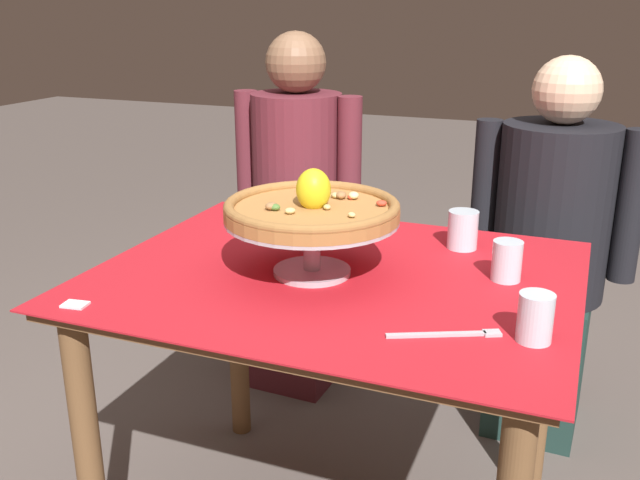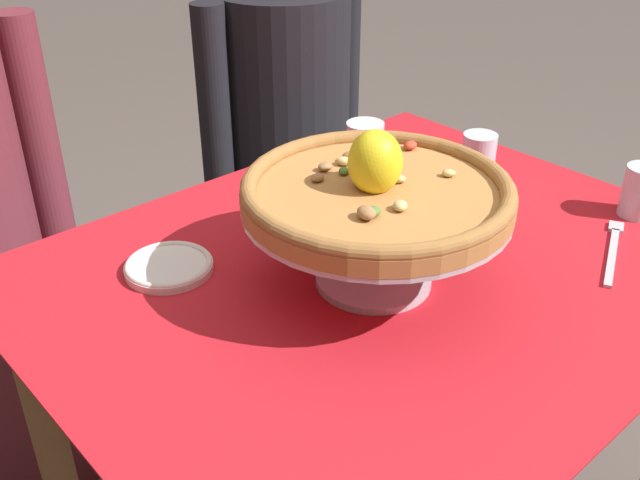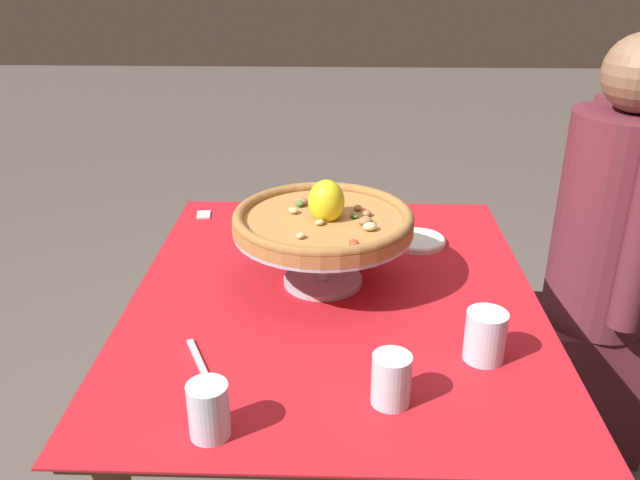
# 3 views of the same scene
# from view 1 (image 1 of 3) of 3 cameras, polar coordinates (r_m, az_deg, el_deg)

# --- Properties ---
(dining_table) EXTENTS (1.07, 0.87, 0.75)m
(dining_table) POSITION_cam_1_polar(r_m,az_deg,el_deg) (1.66, 1.27, -6.61)
(dining_table) COLOR brown
(dining_table) RESTS_ON ground
(pizza_stand) EXTENTS (0.39, 0.39, 0.13)m
(pizza_stand) POSITION_cam_1_polar(r_m,az_deg,el_deg) (1.57, -0.66, 0.55)
(pizza_stand) COLOR #B7B7C1
(pizza_stand) RESTS_ON dining_table
(pizza) EXTENTS (0.39, 0.39, 0.11)m
(pizza) POSITION_cam_1_polar(r_m,az_deg,el_deg) (1.55, -0.65, 2.63)
(pizza) COLOR #AD753D
(pizza) RESTS_ON pizza_stand
(water_glass_side_right) EXTENTS (0.07, 0.07, 0.09)m
(water_glass_side_right) POSITION_cam_1_polar(r_m,az_deg,el_deg) (1.61, 14.85, -1.83)
(water_glass_side_right) COLOR silver
(water_glass_side_right) RESTS_ON dining_table
(water_glass_front_right) EXTENTS (0.06, 0.06, 0.09)m
(water_glass_front_right) POSITION_cam_1_polar(r_m,az_deg,el_deg) (1.34, 16.98, -6.21)
(water_glass_front_right) COLOR silver
(water_glass_front_right) RESTS_ON dining_table
(water_glass_back_right) EXTENTS (0.07, 0.07, 0.10)m
(water_glass_back_right) POSITION_cam_1_polar(r_m,az_deg,el_deg) (1.79, 11.45, 0.69)
(water_glass_back_right) COLOR silver
(water_glass_back_right) RESTS_ON dining_table
(side_plate) EXTENTS (0.14, 0.14, 0.02)m
(side_plate) POSITION_cam_1_polar(r_m,az_deg,el_deg) (1.88, -3.98, 0.82)
(side_plate) COLOR white
(side_plate) RESTS_ON dining_table
(dinner_fork) EXTENTS (0.20, 0.11, 0.01)m
(dinner_fork) POSITION_cam_1_polar(r_m,az_deg,el_deg) (1.34, 10.48, -7.49)
(dinner_fork) COLOR #B7B7C1
(dinner_fork) RESTS_ON dining_table
(sugar_packet) EXTENTS (0.05, 0.04, 0.00)m
(sugar_packet) POSITION_cam_1_polar(r_m,az_deg,el_deg) (1.52, -19.17, -4.95)
(sugar_packet) COLOR white
(sugar_packet) RESTS_ON dining_table
(diner_left) EXTENTS (0.46, 0.33, 1.25)m
(diner_left) POSITION_cam_1_polar(r_m,az_deg,el_deg) (2.47, -1.82, 1.12)
(diner_left) COLOR maroon
(diner_left) RESTS_ON ground
(diner_right) EXTENTS (0.50, 0.35, 1.19)m
(diner_right) POSITION_cam_1_polar(r_m,az_deg,el_deg) (2.29, 17.96, -1.48)
(diner_right) COLOR #1E3833
(diner_right) RESTS_ON ground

